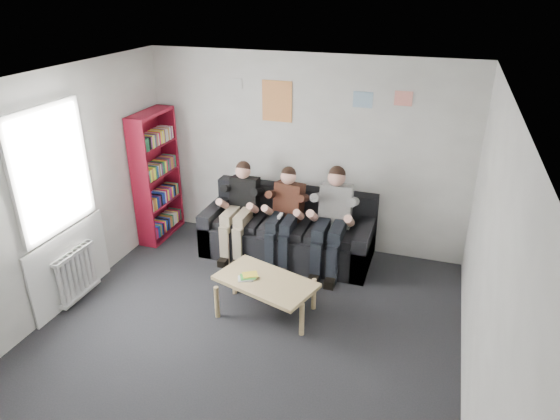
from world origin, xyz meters
name	(u,v)px	position (x,y,z in m)	size (l,w,h in m)	color
room_shell	(233,233)	(0.00, 0.00, 1.35)	(5.00, 5.00, 5.00)	black
sofa	(289,233)	(-0.09, 2.06, 0.32)	(2.31, 0.95, 0.89)	black
bookshelf	(157,176)	(-2.08, 2.01, 0.95)	(0.28, 0.85, 1.89)	maroon
coffee_table	(266,284)	(0.08, 0.65, 0.39)	(1.12, 0.61, 0.45)	tan
game_cases	(248,277)	(-0.12, 0.62, 0.47)	(0.21, 0.18, 0.04)	white
person_left	(240,210)	(-0.73, 1.86, 0.66)	(0.38, 0.82, 1.31)	black
person_middle	(284,217)	(-0.09, 1.86, 0.66)	(0.38, 0.81, 1.31)	#4F271A
person_right	(332,222)	(0.56, 1.85, 0.69)	(0.42, 0.90, 1.39)	white
radiator	(77,274)	(-2.15, 0.20, 0.35)	(0.10, 0.64, 0.60)	white
window	(61,222)	(-2.22, 0.20, 1.03)	(0.05, 1.30, 2.36)	white
poster_large	(277,101)	(-0.40, 2.49, 2.05)	(0.42, 0.01, 0.55)	#ECCF53
poster_blue	(363,100)	(0.75, 2.49, 2.15)	(0.25, 0.01, 0.20)	#3987C3
poster_pink	(403,98)	(1.25, 2.49, 2.20)	(0.22, 0.01, 0.18)	#CD4098
poster_sign	(235,83)	(-1.00, 2.49, 2.25)	(0.20, 0.01, 0.14)	silver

